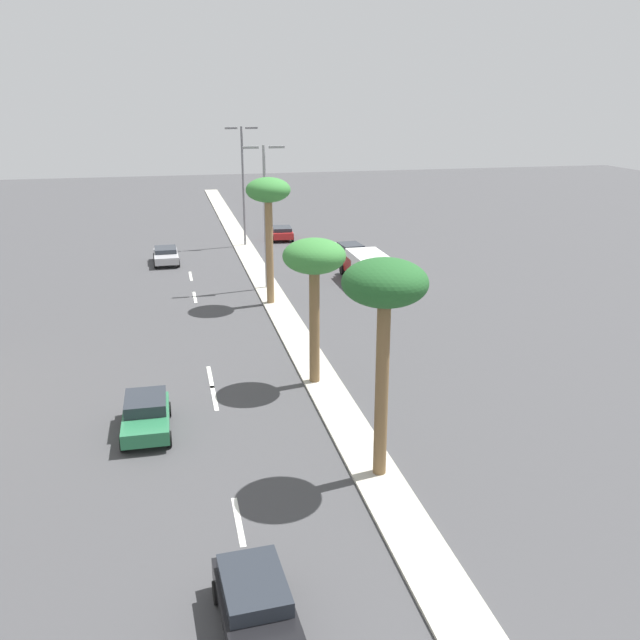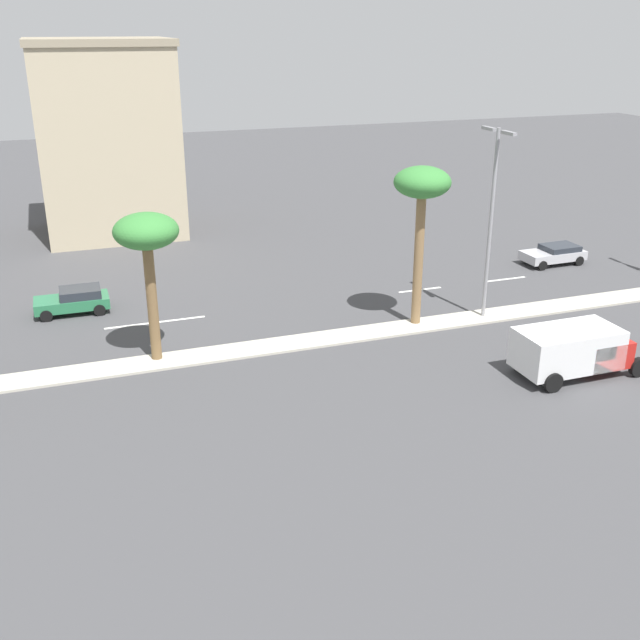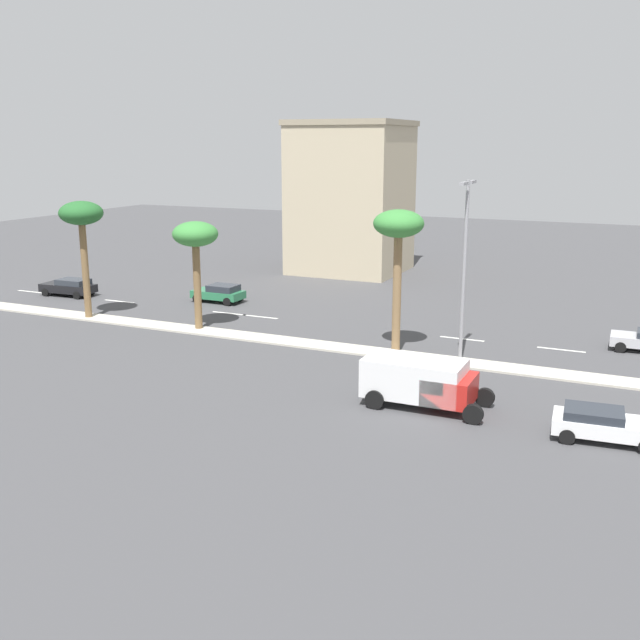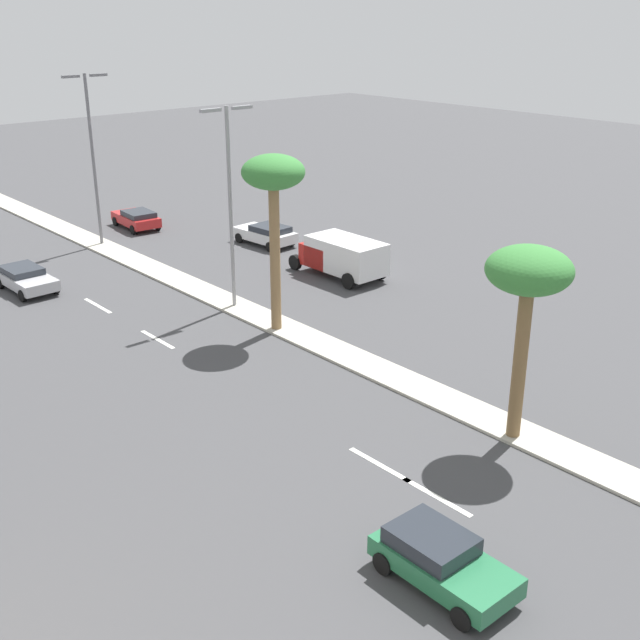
# 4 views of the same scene
# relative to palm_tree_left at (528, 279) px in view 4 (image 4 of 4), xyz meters

# --- Properties ---
(ground_plane) EXTENTS (160.00, 160.00, 0.00)m
(ground_plane) POSITION_rel_palm_tree_left_xyz_m (0.36, 13.67, -6.03)
(ground_plane) COLOR #424244
(median_curb) EXTENTS (1.80, 96.34, 0.12)m
(median_curb) POSITION_rel_palm_tree_left_xyz_m (0.36, 24.38, -5.97)
(median_curb) COLOR #B7B2A3
(median_curb) RESTS_ON ground
(lane_stripe_far) EXTENTS (0.20, 2.80, 0.01)m
(lane_stripe_far) POSITION_rel_palm_tree_left_xyz_m (-4.91, -0.67, -6.03)
(lane_stripe_far) COLOR silver
(lane_stripe_far) RESTS_ON ground
(lane_stripe_trailing) EXTENTS (0.20, 2.80, 0.01)m
(lane_stripe_trailing) POSITION_rel_palm_tree_left_xyz_m (-4.91, 1.88, -6.03)
(lane_stripe_trailing) COLOR silver
(lane_stripe_trailing) RESTS_ON ground
(lane_stripe_inboard) EXTENTS (0.20, 2.80, 0.01)m
(lane_stripe_inboard) POSITION_rel_palm_tree_left_xyz_m (-4.91, 16.39, -6.03)
(lane_stripe_inboard) COLOR silver
(lane_stripe_inboard) RESTS_ON ground
(lane_stripe_right) EXTENTS (0.20, 2.80, 0.01)m
(lane_stripe_right) POSITION_rel_palm_tree_left_xyz_m (-4.91, 22.39, -6.03)
(lane_stripe_right) COLOR silver
(lane_stripe_right) RESTS_ON ground
(palm_tree_left) EXTENTS (2.94, 2.94, 7.02)m
(palm_tree_left) POSITION_rel_palm_tree_left_xyz_m (0.00, 0.00, 0.00)
(palm_tree_left) COLOR brown
(palm_tree_left) RESTS_ON median_curb
(palm_tree_inboard) EXTENTS (2.87, 2.87, 8.28)m
(palm_tree_inboard) POSITION_rel_palm_tree_left_xyz_m (-0.01, 13.64, 1.12)
(palm_tree_inboard) COLOR olive
(palm_tree_inboard) RESTS_ON median_curb
(street_lamp_trailing) EXTENTS (2.90, 0.24, 10.00)m
(street_lamp_trailing) POSITION_rel_palm_tree_left_xyz_m (0.33, 17.55, -0.06)
(street_lamp_trailing) COLOR gray
(street_lamp_trailing) RESTS_ON median_curb
(street_lamp_leading) EXTENTS (2.90, 0.24, 10.61)m
(street_lamp_leading) POSITION_rel_palm_tree_left_xyz_m (0.59, 32.67, 0.25)
(street_lamp_leading) COLOR slate
(street_lamp_leading) RESTS_ON median_curb
(sedan_white_front) EXTENTS (2.33, 4.42, 1.33)m
(sedan_white_front) POSITION_rel_palm_tree_left_xyz_m (8.67, 25.65, -5.30)
(sedan_white_front) COLOR silver
(sedan_white_front) RESTS_ON ground
(sedan_green_rear) EXTENTS (2.03, 3.98, 1.39)m
(sedan_green_rear) POSITION_rel_palm_tree_left_xyz_m (-7.90, -3.35, -5.29)
(sedan_green_rear) COLOR #287047
(sedan_green_rear) RESTS_ON ground
(sedan_silver_trailing) EXTENTS (2.13, 4.19, 1.25)m
(sedan_silver_trailing) POSITION_rel_palm_tree_left_xyz_m (-6.67, 27.16, -5.33)
(sedan_silver_trailing) COLOR #B2B2B7
(sedan_silver_trailing) RESTS_ON ground
(sedan_red_left) EXTENTS (2.29, 4.27, 1.29)m
(sedan_red_left) POSITION_rel_palm_tree_left_xyz_m (4.41, 34.89, -5.32)
(sedan_red_left) COLOR red
(sedan_red_left) RESTS_ON ground
(box_truck) EXTENTS (2.67, 5.86, 2.25)m
(box_truck) POSITION_rel_palm_tree_left_xyz_m (7.90, 17.65, -4.78)
(box_truck) COLOR #B21E19
(box_truck) RESTS_ON ground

